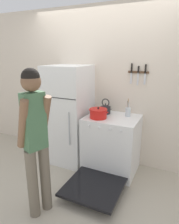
{
  "coord_description": "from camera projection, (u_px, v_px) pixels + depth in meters",
  "views": [
    {
      "loc": [
        1.21,
        -3.07,
        1.82
      ],
      "look_at": [
        -0.01,
        -0.48,
        0.97
      ],
      "focal_mm": 32.0,
      "sensor_mm": 36.0,
      "label": 1
    }
  ],
  "objects": [
    {
      "name": "stove_range",
      "position": [
        111.0,
        145.0,
        3.11
      ],
      "size": [
        0.79,
        1.37,
        0.89
      ],
      "color": "white",
      "rests_on": "ground_plane"
    },
    {
      "name": "utensil_jar",
      "position": [
        128.0,
        112.0,
        3.03
      ],
      "size": [
        0.08,
        0.08,
        0.28
      ],
      "color": "silver",
      "rests_on": "stove_range"
    },
    {
      "name": "wall_knife_strip",
      "position": [
        138.0,
        72.0,
        2.98
      ],
      "size": [
        0.31,
        0.03,
        0.32
      ],
      "color": "brown"
    },
    {
      "name": "tea_kettle",
      "position": [
        106.0,
        109.0,
        3.17
      ],
      "size": [
        0.2,
        0.16,
        0.24
      ],
      "color": "black",
      "rests_on": "stove_range"
    },
    {
      "name": "ground_plane",
      "position": [
        101.0,
        156.0,
        3.67
      ],
      "size": [
        14.0,
        14.0,
        0.0
      ],
      "primitive_type": "plane",
      "color": "#B2A893"
    },
    {
      "name": "dutch_oven_pot",
      "position": [
        98.0,
        113.0,
        2.95
      ],
      "size": [
        0.31,
        0.27,
        0.17
      ],
      "color": "red",
      "rests_on": "stove_range"
    },
    {
      "name": "wall_back",
      "position": [
        103.0,
        87.0,
        3.34
      ],
      "size": [
        10.0,
        0.06,
        2.55
      ],
      "color": "beige",
      "rests_on": "ground_plane"
    },
    {
      "name": "refrigerator",
      "position": [
        69.0,
        115.0,
        3.35
      ],
      "size": [
        0.66,
        0.67,
        1.64
      ],
      "color": "white",
      "rests_on": "ground_plane"
    },
    {
      "name": "person",
      "position": [
        35.0,
        137.0,
        2.13
      ],
      "size": [
        0.35,
        0.4,
        1.68
      ],
      "rotation": [
        0.0,
        0.0,
        1.22
      ],
      "color": "#6B6051",
      "rests_on": "ground_plane"
    }
  ]
}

